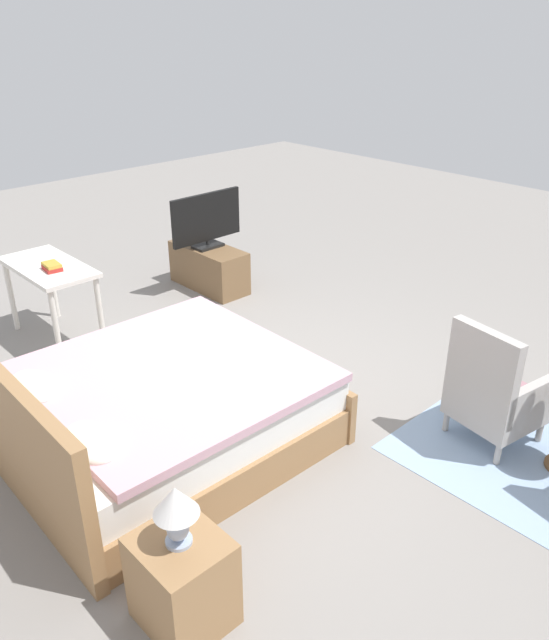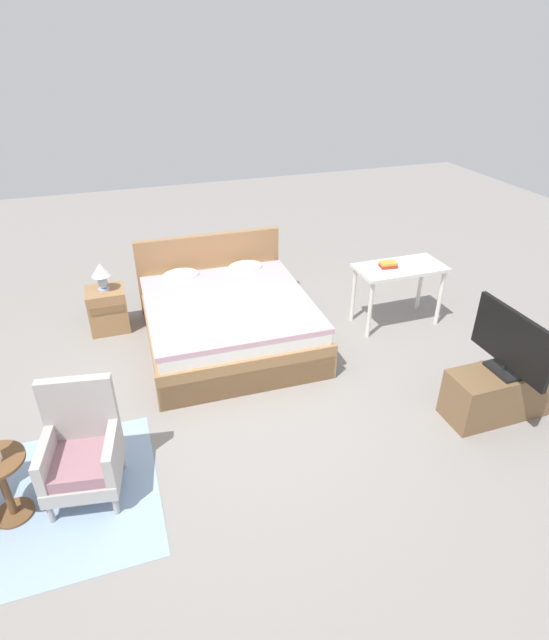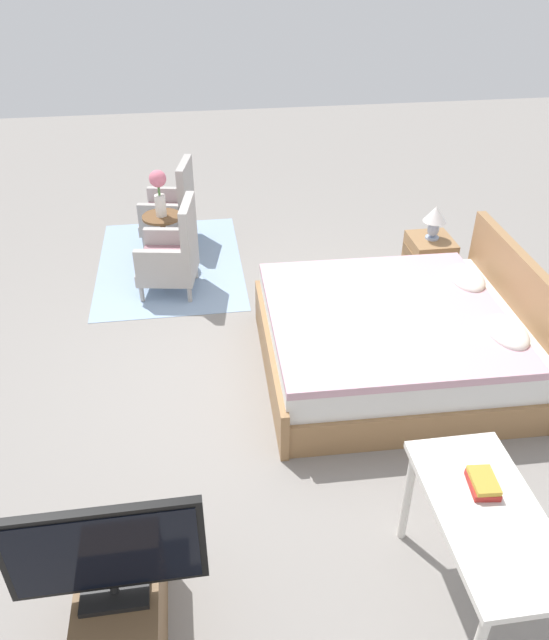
{
  "view_description": "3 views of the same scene",
  "coord_description": "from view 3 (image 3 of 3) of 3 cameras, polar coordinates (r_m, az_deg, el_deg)",
  "views": [
    {
      "loc": [
        -3.16,
        2.88,
        2.76
      ],
      "look_at": [
        -0.03,
        -0.09,
        0.65
      ],
      "focal_mm": 35.0,
      "sensor_mm": 36.0,
      "label": 1
    },
    {
      "loc": [
        -1.05,
        -3.84,
        3.12
      ],
      "look_at": [
        0.26,
        0.03,
        0.75
      ],
      "focal_mm": 28.0,
      "sensor_mm": 36.0,
      "label": 2
    },
    {
      "loc": [
        3.87,
        -0.56,
        3.18
      ],
      "look_at": [
        0.13,
        -0.02,
        0.66
      ],
      "focal_mm": 35.0,
      "sensor_mm": 36.0,
      "label": 3
    }
  ],
  "objects": [
    {
      "name": "tv_stand",
      "position": [
        3.49,
        -13.73,
        -25.3
      ],
      "size": [
        0.96,
        0.4,
        0.48
      ],
      "color": "brown",
      "rests_on": "ground_plane"
    },
    {
      "name": "side_table",
      "position": [
        6.61,
        -10.1,
        7.74
      ],
      "size": [
        0.4,
        0.4,
        0.56
      ],
      "color": "brown",
      "rests_on": "ground_plane"
    },
    {
      "name": "nightstand",
      "position": [
        6.33,
        13.86,
        5.14
      ],
      "size": [
        0.44,
        0.41,
        0.52
      ],
      "color": "#997047",
      "rests_on": "ground_plane"
    },
    {
      "name": "vanity_desk",
      "position": [
        3.39,
        18.76,
        -17.51
      ],
      "size": [
        1.04,
        0.52,
        0.75
      ],
      "color": "silver",
      "rests_on": "ground_plane"
    },
    {
      "name": "armchair_by_window_left",
      "position": [
        7.07,
        -9.34,
        9.88
      ],
      "size": [
        0.64,
        0.64,
        0.92
      ],
      "color": "#ADA8A3",
      "rests_on": "floor_rug"
    },
    {
      "name": "floor_rug",
      "position": [
        6.76,
        -9.51,
        5.13
      ],
      "size": [
        2.1,
        1.5,
        0.01
      ],
      "color": "#8EA8C6",
      "rests_on": "ground_plane"
    },
    {
      "name": "armchair_by_window_right",
      "position": [
        6.1,
        -9.27,
        5.88
      ],
      "size": [
        0.62,
        0.62,
        0.92
      ],
      "color": "#ADA8A3",
      "rests_on": "floor_rug"
    },
    {
      "name": "flower_vase",
      "position": [
        6.41,
        -10.55,
        11.76
      ],
      "size": [
        0.17,
        0.17,
        0.48
      ],
      "color": "silver",
      "rests_on": "side_table"
    },
    {
      "name": "table_lamp",
      "position": [
        6.12,
        14.46,
        9.03
      ],
      "size": [
        0.22,
        0.22,
        0.33
      ],
      "color": "#9EADC6",
      "rests_on": "nightstand"
    },
    {
      "name": "tv_flatscreen",
      "position": [
        3.04,
        -15.17,
        -19.92
      ],
      "size": [
        0.2,
        0.89,
        0.6
      ],
      "color": "black",
      "rests_on": "tv_stand"
    },
    {
      "name": "book_stack",
      "position": [
        3.38,
        18.54,
        -13.96
      ],
      "size": [
        0.21,
        0.15,
        0.06
      ],
      "color": "#AD2823",
      "rests_on": "vanity_desk"
    },
    {
      "name": "ground_plane",
      "position": [
        5.04,
        0.04,
        -5.44
      ],
      "size": [
        16.0,
        16.0,
        0.0
      ],
      "primitive_type": "plane",
      "color": "gray"
    },
    {
      "name": "bed",
      "position": [
        5.06,
        11.28,
        -1.79
      ],
      "size": [
        1.85,
        2.08,
        0.96
      ],
      "color": "#997047",
      "rests_on": "ground_plane"
    }
  ]
}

